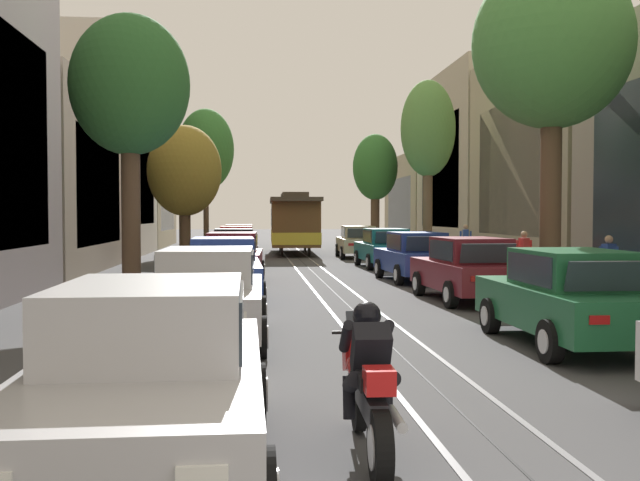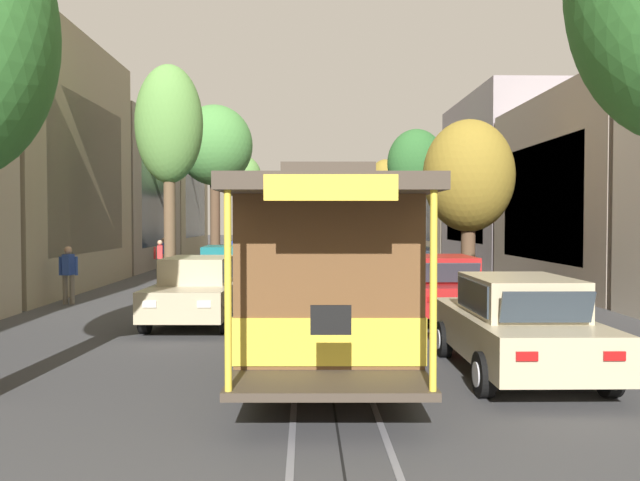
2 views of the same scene
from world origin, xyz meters
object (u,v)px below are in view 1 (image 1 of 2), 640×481
at_px(parked_car_red_sixth_left, 236,243).
at_px(street_tree_kerb_right_second, 552,47).
at_px(parked_car_green_second_right, 570,298).
at_px(pedestrian_crossing_far, 609,261).
at_px(street_tree_kerb_left_mid, 185,172).
at_px(motorcycle_with_rider, 369,384).
at_px(parked_car_beige_sixth_right, 358,242).
at_px(pedestrian_on_right_pavement, 466,241).
at_px(parked_car_blue_mid_left, 223,269).
at_px(parked_car_maroon_mid_right, 469,269).
at_px(street_tree_kerb_left_second, 130,89).
at_px(parked_car_black_fifth_left, 234,248).
at_px(street_tree_kerb_right_mid, 428,132).
at_px(parked_car_blue_fourth_right, 416,256).
at_px(cable_car_trolley, 294,223).
at_px(parked_car_maroon_fourth_left, 232,257).
at_px(parked_car_silver_second_left, 208,295).
at_px(street_tree_kerb_right_fourth, 375,169).
at_px(pedestrian_on_left_pavement, 524,252).
at_px(parked_car_teal_fifth_right, 385,248).
at_px(parked_car_beige_far_left, 239,239).
at_px(parked_car_silver_near_left, 151,378).
at_px(street_tree_kerb_left_fourth, 206,150).

relative_size(parked_car_red_sixth_left, street_tree_kerb_right_second, 0.52).
height_order(parked_car_green_second_right, pedestrian_crossing_far, pedestrian_crossing_far).
bearing_deg(street_tree_kerb_left_mid, motorcycle_with_rider, -80.93).
height_order(parked_car_beige_sixth_right, pedestrian_on_right_pavement, pedestrian_on_right_pavement).
xyz_separation_m(street_tree_kerb_right_second, pedestrian_crossing_far, (2.32, 1.58, -5.35)).
xyz_separation_m(parked_car_blue_mid_left, parked_car_maroon_mid_right, (6.05, -0.39, 0.00)).
distance_m(street_tree_kerb_left_second, street_tree_kerb_left_mid, 11.64).
height_order(parked_car_black_fifth_left, street_tree_kerb_right_mid, street_tree_kerb_right_mid).
xyz_separation_m(parked_car_blue_fourth_right, motorcycle_with_rider, (-4.21, -16.59, -0.15)).
bearing_deg(parked_car_black_fifth_left, parked_car_green_second_right, -71.54).
bearing_deg(cable_car_trolley, parked_car_black_fifth_left, -106.34).
bearing_deg(motorcycle_with_rider, parked_car_black_fifth_left, 94.45).
bearing_deg(parked_car_red_sixth_left, street_tree_kerb_right_mid, -35.59).
relative_size(parked_car_maroon_fourth_left, street_tree_kerb_right_second, 0.52).
bearing_deg(parked_car_green_second_right, street_tree_kerb_right_mid, 83.60).
height_order(parked_car_maroon_fourth_left, street_tree_kerb_left_mid, street_tree_kerb_left_mid).
distance_m(street_tree_kerb_right_second, cable_car_trolley, 22.99).
height_order(parked_car_green_second_right, pedestrian_on_right_pavement, pedestrian_on_right_pavement).
xyz_separation_m(parked_car_green_second_right, street_tree_kerb_left_mid, (-7.88, 18.45, 3.07)).
bearing_deg(parked_car_green_second_right, parked_car_blue_mid_left, 131.81).
distance_m(street_tree_kerb_left_mid, cable_car_trolley, 10.86).
relative_size(parked_car_silver_second_left, street_tree_kerb_right_fourth, 0.64).
bearing_deg(pedestrian_on_right_pavement, parked_car_green_second_right, -102.13).
bearing_deg(pedestrian_on_left_pavement, parked_car_teal_fifth_right, 121.17).
bearing_deg(motorcycle_with_rider, pedestrian_on_left_pavement, 64.81).
height_order(parked_car_beige_far_left, cable_car_trolley, cable_car_trolley).
xyz_separation_m(street_tree_kerb_left_second, pedestrian_crossing_far, (12.61, 0.59, -4.32)).
bearing_deg(parked_car_black_fifth_left, parked_car_silver_near_left, -90.26).
relative_size(parked_car_blue_fourth_right, parked_car_teal_fifth_right, 1.01).
relative_size(parked_car_red_sixth_left, parked_car_green_second_right, 1.00).
bearing_deg(motorcycle_with_rider, parked_car_maroon_mid_right, 68.90).
height_order(street_tree_kerb_left_second, cable_car_trolley, street_tree_kerb_left_second).
bearing_deg(parked_car_teal_fifth_right, pedestrian_on_left_pavement, -58.83).
height_order(street_tree_kerb_left_second, motorcycle_with_rider, street_tree_kerb_left_second).
height_order(parked_car_silver_near_left, street_tree_kerb_left_mid, street_tree_kerb_left_mid).
height_order(parked_car_blue_mid_left, pedestrian_on_left_pavement, pedestrian_on_left_pavement).
bearing_deg(pedestrian_crossing_far, pedestrian_on_right_pavement, 90.28).
bearing_deg(street_tree_kerb_left_mid, parked_car_red_sixth_left, 68.74).
height_order(parked_car_blue_mid_left, pedestrian_crossing_far, pedestrian_crossing_far).
height_order(parked_car_silver_second_left, parked_car_blue_fourth_right, same).
xyz_separation_m(cable_car_trolley, pedestrian_on_left_pavement, (6.62, -16.17, -0.76)).
bearing_deg(parked_car_red_sixth_left, parked_car_maroon_fourth_left, -89.39).
relative_size(parked_car_teal_fifth_right, street_tree_kerb_right_second, 0.52).
xyz_separation_m(parked_car_beige_far_left, street_tree_kerb_right_second, (8.05, -23.49, 5.44)).
distance_m(street_tree_kerb_left_second, cable_car_trolley, 21.89).
bearing_deg(street_tree_kerb_right_fourth, parked_car_black_fifth_left, -120.93).
bearing_deg(street_tree_kerb_right_fourth, parked_car_blue_mid_left, -108.03).
bearing_deg(parked_car_beige_far_left, parked_car_maroon_fourth_left, -89.61).
relative_size(parked_car_blue_mid_left, street_tree_kerb_left_mid, 0.76).
relative_size(parked_car_green_second_right, street_tree_kerb_left_fourth, 0.53).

